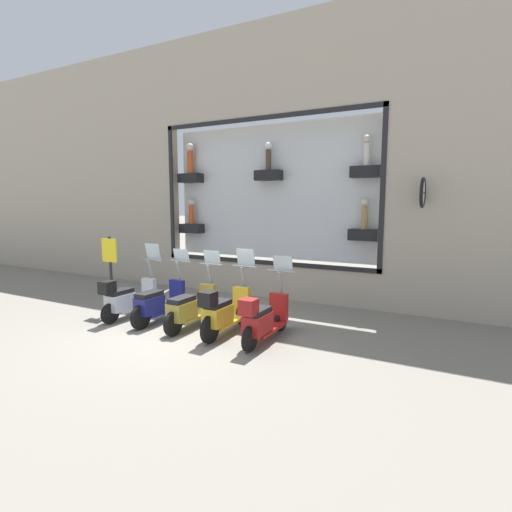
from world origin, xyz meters
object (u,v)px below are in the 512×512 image
(scooter_yellow_1, at_px, (224,312))
(scooter_navy_3, at_px, (159,303))
(shop_sign_post, at_px, (111,272))
(scooter_olive_2, at_px, (190,308))
(scooter_silver_4, at_px, (127,298))
(scooter_red_0, at_px, (263,319))

(scooter_yellow_1, height_order, scooter_navy_3, scooter_yellow_1)
(scooter_yellow_1, relative_size, shop_sign_post, 0.98)
(scooter_olive_2, height_order, scooter_navy_3, scooter_olive_2)
(scooter_navy_3, bearing_deg, shop_sign_post, 87.75)
(scooter_yellow_1, height_order, scooter_silver_4, scooter_yellow_1)
(scooter_olive_2, distance_m, shop_sign_post, 2.44)
(shop_sign_post, bearing_deg, scooter_olive_2, -91.46)
(scooter_red_0, height_order, scooter_silver_4, scooter_silver_4)
(scooter_olive_2, distance_m, scooter_navy_3, 0.87)
(scooter_red_0, bearing_deg, scooter_olive_2, 87.78)
(scooter_navy_3, bearing_deg, scooter_silver_4, 94.50)
(shop_sign_post, bearing_deg, scooter_silver_4, -101.34)
(scooter_yellow_1, relative_size, scooter_silver_4, 1.01)
(scooter_silver_4, bearing_deg, shop_sign_post, 78.66)
(scooter_olive_2, height_order, scooter_silver_4, scooter_silver_4)
(scooter_navy_3, xyz_separation_m, shop_sign_post, (0.06, 1.50, 0.56))
(scooter_silver_4, distance_m, shop_sign_post, 0.84)
(scooter_olive_2, distance_m, scooter_silver_4, 1.74)
(scooter_olive_2, bearing_deg, scooter_yellow_1, -93.57)
(scooter_yellow_1, relative_size, scooter_navy_3, 1.00)
(scooter_olive_2, height_order, shop_sign_post, shop_sign_post)
(scooter_olive_2, xyz_separation_m, scooter_navy_3, (0.00, 0.87, 0.01))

